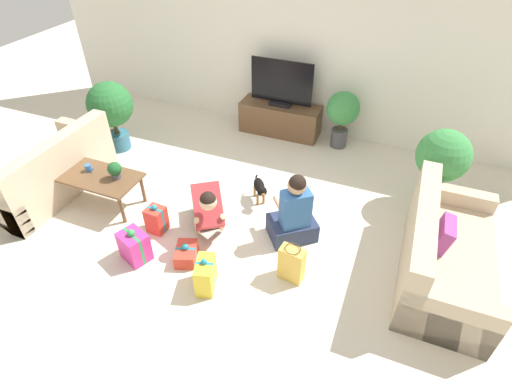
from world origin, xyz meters
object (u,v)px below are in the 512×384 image
Objects in this scene: tabletop_plant at (115,170)px; gift_box_a at (186,253)px; sofa_right at (442,255)px; tv_console at (280,119)px; coffee_table at (97,178)px; potted_plant_back_right at (343,112)px; dog at (260,188)px; tv at (281,85)px; gift_bag_a at (292,264)px; sofa_left at (49,172)px; person_sitting at (294,215)px; mug at (88,168)px; potted_plant_corner_left at (111,108)px; potted_plant_corner_right at (442,159)px; person_kneeling at (207,208)px; gift_box_d at (156,219)px; gift_box_b at (134,246)px; gift_box_c at (205,275)px.

gift_box_a is at bearing -22.66° from tabletop_plant.
sofa_right is 3.39m from tv_console.
coffee_table is 2.88× the size of gift_box_a.
potted_plant_back_right is 3.20m from gift_box_a.
coffee_table is 2.04m from dog.
coffee_table is at bearing -120.69° from tv_console.
gift_bag_a is (1.12, -2.85, -0.61)m from tv.
sofa_right is 1.35× the size of tv_console.
dog is at bearing 78.74° from sofa_right.
sofa_left is 2.33m from gift_box_a.
mug is at bearing -31.94° from person_sitting.
person_sitting reaches higher than tv_console.
potted_plant_corner_left is at bearing 118.06° from coffee_table.
potted_plant_corner_right is at bearing 6.89° from sofa_right.
potted_plant_corner_right is (4.70, 1.60, 0.39)m from sofa_left.
sofa_right reaches higher than dog.
dog is at bearing 72.65° from gift_box_a.
person_sitting is at bearing -19.82° from person_kneeling.
gift_box_d is at bearing -168.64° from dog.
gift_bag_a is (-1.42, -0.62, -0.08)m from sofa_right.
potted_plant_corner_right is at bearing 21.66° from coffee_table.
gift_box_b is (-0.53, -0.19, 0.09)m from gift_box_a.
gift_box_c is 0.91× the size of gift_bag_a.
person_kneeling is at bearing 96.16° from sofa_right.
sofa_left is 1.29m from potted_plant_corner_left.
person_kneeling is 1.94× the size of gift_box_b.
potted_plant_corner_left is at bearing -53.41° from person_sitting.
potted_plant_back_right reaches higher than gift_box_c.
sofa_right is 3.17m from gift_box_d.
mug reaches higher than tv_console.
potted_plant_corner_right is 2.40× the size of gift_bag_a.
sofa_right is 4.79m from potted_plant_corner_left.
mug is at bearing 165.66° from dog.
gift_box_c is at bearing -33.69° from gift_box_a.
person_sitting reaches higher than gift_box_a.
dog is (1.89, 0.77, -0.16)m from coffee_table.
potted_plant_corner_right is (-0.15, 1.22, 0.40)m from sofa_right.
person_kneeling is at bearing 52.88° from gift_box_b.
mug is at bearing 162.89° from gift_box_a.
sofa_left is at bearing -96.85° from potted_plant_corner_left.
tv_console is 3.37× the size of gift_box_a.
potted_plant_corner_left is 2.77× the size of dog.
potted_plant_back_right reaches higher than person_kneeling.
sofa_right reaches higher than mug.
gift_box_c is (0.35, -3.29, -0.07)m from tv_console.
potted_plant_corner_right reaches higher than person_sitting.
sofa_right is 1.65× the size of potted_plant_corner_right.
sofa_left is at bearing 160.78° from gift_box_b.
dog is at bearing 45.45° from gift_box_d.
person_sitting is 2.07× the size of gift_bag_a.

